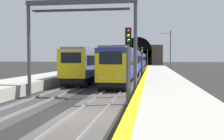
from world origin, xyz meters
name	(u,v)px	position (x,y,z in m)	size (l,w,h in m)	color
ground_plane	(86,118)	(0.00, 0.00, 0.00)	(320.00, 320.00, 0.00)	black
platform_right	(176,111)	(0.00, -4.42, 0.46)	(112.00, 4.35, 0.91)	#ADA89E
platform_right_edge_strip	(136,101)	(0.00, -2.49, 0.92)	(112.00, 0.50, 0.01)	yellow
track_main_line	(86,117)	(0.00, 0.00, 0.04)	(160.00, 3.00, 0.21)	#4C4742
track_adjacent_line	(5,114)	(0.00, 4.36, 0.04)	(160.00, 3.12, 0.21)	#383533
train_main_approaching	(135,61)	(39.82, 0.00, 2.30)	(61.96, 2.99, 4.94)	navy
train_adjacent_platform	(114,61)	(42.28, 4.36, 2.32)	(62.20, 3.13, 4.92)	gray
railway_signal_near	(128,58)	(3.83, -1.80, 2.97)	(0.39, 0.38, 4.88)	#4C4C54
railway_signal_mid	(142,59)	(28.03, -1.80, 2.81)	(0.39, 0.38, 4.59)	#4C4C54
railway_signal_far	(147,57)	(79.86, -1.80, 3.20)	(0.39, 0.38, 5.50)	#4C4C54
overhead_signal_gantry	(80,24)	(7.30, 2.18, 5.61)	(0.70, 8.73, 7.46)	#3F3F47
tunnel_portal	(138,55)	(95.91, 2.18, 3.97)	(2.30, 19.56, 10.98)	#51473D
catenary_mast_near	(170,51)	(42.89, -6.96, 4.33)	(0.22, 2.40, 8.40)	#595B60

